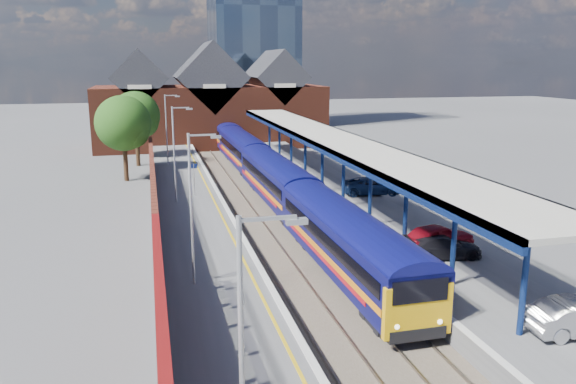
# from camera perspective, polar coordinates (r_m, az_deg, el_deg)

# --- Properties ---
(ground) EXTENTS (240.00, 240.00, 0.00)m
(ground) POSITION_cam_1_polar(r_m,az_deg,el_deg) (50.62, -4.33, 0.39)
(ground) COLOR #5B5B5E
(ground) RESTS_ON ground
(ballast_bed) EXTENTS (6.00, 76.00, 0.06)m
(ballast_bed) POSITION_cam_1_polar(r_m,az_deg,el_deg) (41.07, -1.97, -2.51)
(ballast_bed) COLOR #473D33
(ballast_bed) RESTS_ON ground
(rails) EXTENTS (4.51, 76.00, 0.14)m
(rails) POSITION_cam_1_polar(r_m,az_deg,el_deg) (41.05, -1.97, -2.39)
(rails) COLOR slate
(rails) RESTS_ON ground
(left_platform) EXTENTS (5.00, 76.00, 1.00)m
(left_platform) POSITION_cam_1_polar(r_m,az_deg,el_deg) (40.22, -9.67, -2.34)
(left_platform) COLOR #565659
(left_platform) RESTS_ON ground
(right_platform) EXTENTS (6.00, 76.00, 1.00)m
(right_platform) POSITION_cam_1_polar(r_m,az_deg,el_deg) (42.55, 5.95, -1.37)
(right_platform) COLOR #565659
(right_platform) RESTS_ON ground
(coping_left) EXTENTS (0.30, 76.00, 0.05)m
(coping_left) POSITION_cam_1_polar(r_m,az_deg,el_deg) (40.31, -6.37, -1.42)
(coping_left) COLOR silver
(coping_left) RESTS_ON left_platform
(coping_right) EXTENTS (0.30, 76.00, 0.05)m
(coping_right) POSITION_cam_1_polar(r_m,az_deg,el_deg) (41.56, 2.27, -0.91)
(coping_right) COLOR silver
(coping_right) RESTS_ON right_platform
(yellow_line) EXTENTS (0.14, 76.00, 0.01)m
(yellow_line) POSITION_cam_1_polar(r_m,az_deg,el_deg) (40.25, -7.22, -1.50)
(yellow_line) COLOR yellow
(yellow_line) RESTS_ON left_platform
(train) EXTENTS (2.98, 65.93, 3.45)m
(train) POSITION_cam_1_polar(r_m,az_deg,el_deg) (52.55, -3.15, 3.23)
(train) COLOR #0B0D52
(train) RESTS_ON ground
(canopy) EXTENTS (4.50, 52.00, 4.48)m
(canopy) POSITION_cam_1_polar(r_m,az_deg,el_deg) (43.29, 4.58, 5.31)
(canopy) COLOR #0D2050
(canopy) RESTS_ON right_platform
(lamp_post_a) EXTENTS (1.48, 0.18, 7.00)m
(lamp_post_a) POSITION_cam_1_polar(r_m,az_deg,el_deg) (12.42, -4.10, -15.88)
(lamp_post_a) COLOR #A5A8AA
(lamp_post_a) RESTS_ON left_platform
(lamp_post_b) EXTENTS (1.48, 0.18, 7.00)m
(lamp_post_b) POSITION_cam_1_polar(r_m,az_deg,el_deg) (25.52, -9.52, -0.79)
(lamp_post_b) COLOR #A5A8AA
(lamp_post_b) RESTS_ON left_platform
(lamp_post_c) EXTENTS (1.48, 0.18, 7.00)m
(lamp_post_c) POSITION_cam_1_polar(r_m,az_deg,el_deg) (41.22, -11.32, 4.35)
(lamp_post_c) COLOR #A5A8AA
(lamp_post_c) RESTS_ON left_platform
(lamp_post_d) EXTENTS (1.48, 0.18, 7.00)m
(lamp_post_d) POSITION_cam_1_polar(r_m,az_deg,el_deg) (57.08, -12.13, 6.65)
(lamp_post_d) COLOR #A5A8AA
(lamp_post_d) RESTS_ON left_platform
(platform_sign) EXTENTS (0.55, 0.08, 2.50)m
(platform_sign) POSITION_cam_1_polar(r_m,az_deg,el_deg) (43.65, -9.54, 1.83)
(platform_sign) COLOR #A5A8AA
(platform_sign) RESTS_ON left_platform
(brick_wall) EXTENTS (0.35, 50.00, 3.86)m
(brick_wall) POSITION_cam_1_polar(r_m,az_deg,el_deg) (33.39, -13.38, -2.20)
(brick_wall) COLOR #5C2618
(brick_wall) RESTS_ON left_platform
(station_building) EXTENTS (30.00, 12.12, 13.78)m
(station_building) POSITION_cam_1_polar(r_m,az_deg,el_deg) (77.37, -7.93, 8.73)
(station_building) COLOR #5C2618
(station_building) RESTS_ON ground
(glass_tower) EXTENTS (14.20, 14.20, 40.30)m
(glass_tower) POSITION_cam_1_polar(r_m,az_deg,el_deg) (100.82, -3.67, 18.18)
(glass_tower) COLOR #425471
(glass_tower) RESTS_ON ground
(tree_near) EXTENTS (5.20, 5.20, 8.10)m
(tree_near) POSITION_cam_1_polar(r_m,az_deg,el_deg) (54.98, -16.25, 6.57)
(tree_near) COLOR #382314
(tree_near) RESTS_ON ground
(tree_far) EXTENTS (5.20, 5.20, 8.10)m
(tree_far) POSITION_cam_1_polar(r_m,az_deg,el_deg) (62.91, -15.09, 7.38)
(tree_far) COLOR #382314
(tree_far) RESTS_ON ground
(parked_car_red) EXTENTS (4.78, 2.98, 1.52)m
(parked_car_red) POSITION_cam_1_polar(r_m,az_deg,el_deg) (31.58, 14.90, -4.47)
(parked_car_red) COLOR maroon
(parked_car_red) RESTS_ON right_platform
(parked_car_dark) EXTENTS (4.22, 2.14, 1.17)m
(parked_car_dark) POSITION_cam_1_polar(r_m,az_deg,el_deg) (30.64, 15.49, -5.38)
(parked_car_dark) COLOR black
(parked_car_dark) RESTS_ON right_platform
(parked_car_blue) EXTENTS (5.05, 2.95, 1.32)m
(parked_car_blue) POSITION_cam_1_polar(r_m,az_deg,el_deg) (44.15, 8.57, 0.62)
(parked_car_blue) COLOR navy
(parked_car_blue) RESTS_ON right_platform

